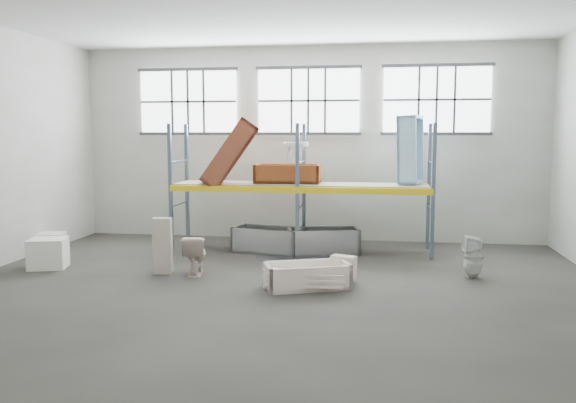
% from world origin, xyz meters
% --- Properties ---
extents(floor, '(12.00, 10.00, 0.10)m').
position_xyz_m(floor, '(0.00, 0.00, -0.05)').
color(floor, '#47443E').
rests_on(floor, ground).
extents(wall_back, '(12.00, 0.10, 5.00)m').
position_xyz_m(wall_back, '(0.00, 5.05, 2.50)').
color(wall_back, '#A6A599').
rests_on(wall_back, ground).
extents(wall_front, '(12.00, 0.10, 5.00)m').
position_xyz_m(wall_front, '(0.00, -5.05, 2.50)').
color(wall_front, '#A9A89C').
rests_on(wall_front, ground).
extents(window_left, '(2.60, 0.04, 1.60)m').
position_xyz_m(window_left, '(-3.20, 4.94, 3.60)').
color(window_left, white).
rests_on(window_left, wall_back).
extents(window_mid, '(2.60, 0.04, 1.60)m').
position_xyz_m(window_mid, '(0.00, 4.94, 3.60)').
color(window_mid, white).
rests_on(window_mid, wall_back).
extents(window_right, '(2.60, 0.04, 1.60)m').
position_xyz_m(window_right, '(3.20, 4.94, 3.60)').
color(window_right, white).
rests_on(window_right, wall_back).
extents(rack_upright_la, '(0.08, 0.08, 3.00)m').
position_xyz_m(rack_upright_la, '(-3.00, 2.90, 1.50)').
color(rack_upright_la, slate).
rests_on(rack_upright_la, floor).
extents(rack_upright_lb, '(0.08, 0.08, 3.00)m').
position_xyz_m(rack_upright_lb, '(-3.00, 4.10, 1.50)').
color(rack_upright_lb, slate).
rests_on(rack_upright_lb, floor).
extents(rack_upright_ma, '(0.08, 0.08, 3.00)m').
position_xyz_m(rack_upright_ma, '(0.00, 2.90, 1.50)').
color(rack_upright_ma, slate).
rests_on(rack_upright_ma, floor).
extents(rack_upright_mb, '(0.08, 0.08, 3.00)m').
position_xyz_m(rack_upright_mb, '(0.00, 4.10, 1.50)').
color(rack_upright_mb, slate).
rests_on(rack_upright_mb, floor).
extents(rack_upright_ra, '(0.08, 0.08, 3.00)m').
position_xyz_m(rack_upright_ra, '(3.00, 2.90, 1.50)').
color(rack_upright_ra, slate).
rests_on(rack_upright_ra, floor).
extents(rack_upright_rb, '(0.08, 0.08, 3.00)m').
position_xyz_m(rack_upright_rb, '(3.00, 4.10, 1.50)').
color(rack_upright_rb, slate).
rests_on(rack_upright_rb, floor).
extents(rack_beam_front, '(6.00, 0.10, 0.14)m').
position_xyz_m(rack_beam_front, '(0.00, 2.90, 1.50)').
color(rack_beam_front, yellow).
rests_on(rack_beam_front, floor).
extents(rack_beam_back, '(6.00, 0.10, 0.14)m').
position_xyz_m(rack_beam_back, '(0.00, 4.10, 1.50)').
color(rack_beam_back, yellow).
rests_on(rack_beam_back, floor).
extents(shelf_deck, '(5.90, 1.10, 0.03)m').
position_xyz_m(shelf_deck, '(0.00, 3.50, 1.58)').
color(shelf_deck, gray).
rests_on(shelf_deck, floor).
extents(wet_patch, '(1.80, 1.80, 0.00)m').
position_xyz_m(wet_patch, '(0.00, 2.70, 0.00)').
color(wet_patch, black).
rests_on(wet_patch, floor).
extents(bathtub_beige, '(1.67, 1.20, 0.45)m').
position_xyz_m(bathtub_beige, '(0.56, 0.11, 0.22)').
color(bathtub_beige, white).
rests_on(bathtub_beige, floor).
extents(cistern_spare, '(0.51, 0.36, 0.44)m').
position_xyz_m(cistern_spare, '(1.19, 0.63, 0.28)').
color(cistern_spare, '#F2E0C9').
rests_on(cistern_spare, bathtub_beige).
extents(sink_in_tub, '(0.59, 0.59, 0.16)m').
position_xyz_m(sink_in_tub, '(0.69, 0.57, 0.16)').
color(sink_in_tub, '#C4AFA8').
rests_on(sink_in_tub, bathtub_beige).
extents(toilet_beige, '(0.56, 0.83, 0.78)m').
position_xyz_m(toilet_beige, '(-1.75, 0.78, 0.39)').
color(toilet_beige, beige).
rests_on(toilet_beige, floor).
extents(cistern_tall, '(0.39, 0.29, 1.11)m').
position_xyz_m(cistern_tall, '(-2.41, 0.77, 0.56)').
color(cistern_tall, beige).
rests_on(cistern_tall, floor).
extents(toilet_white, '(0.43, 0.43, 0.83)m').
position_xyz_m(toilet_white, '(3.64, 1.32, 0.42)').
color(toilet_white, silver).
rests_on(toilet_white, floor).
extents(steel_tub_left, '(1.74, 1.12, 0.59)m').
position_xyz_m(steel_tub_left, '(-0.72, 3.10, 0.29)').
color(steel_tub_left, '#B1B5BA').
rests_on(steel_tub_left, floor).
extents(steel_tub_right, '(1.74, 1.08, 0.59)m').
position_xyz_m(steel_tub_right, '(0.58, 3.14, 0.30)').
color(steel_tub_right, '#97999D').
rests_on(steel_tub_right, floor).
extents(rust_tub_flat, '(1.56, 0.75, 0.44)m').
position_xyz_m(rust_tub_flat, '(-0.33, 3.60, 1.82)').
color(rust_tub_flat, '#9B3E20').
rests_on(rust_tub_flat, shelf_deck).
extents(rust_tub_tilted, '(1.56, 1.13, 1.72)m').
position_xyz_m(rust_tub_tilted, '(-1.69, 3.35, 2.29)').
color(rust_tub_tilted, '#983B2E').
rests_on(rust_tub_tilted, shelf_deck).
extents(sink_on_shelf, '(0.72, 0.64, 0.53)m').
position_xyz_m(sink_on_shelf, '(-0.07, 3.13, 2.09)').
color(sink_on_shelf, white).
rests_on(sink_on_shelf, rust_tub_flat).
extents(blue_tub_upright, '(0.69, 0.85, 1.57)m').
position_xyz_m(blue_tub_upright, '(2.53, 3.67, 2.40)').
color(blue_tub_upright, '#9AC7E5').
rests_on(blue_tub_upright, shelf_deck).
extents(bucket, '(0.39, 0.39, 0.35)m').
position_xyz_m(bucket, '(-0.08, 0.01, 0.17)').
color(bucket, white).
rests_on(bucket, floor).
extents(carton_near, '(0.86, 0.79, 0.62)m').
position_xyz_m(carton_near, '(-4.93, 0.85, 0.31)').
color(carton_near, white).
rests_on(carton_near, floor).
extents(carton_far, '(0.67, 0.67, 0.47)m').
position_xyz_m(carton_far, '(-5.70, 2.26, 0.23)').
color(carton_far, silver).
rests_on(carton_far, floor).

